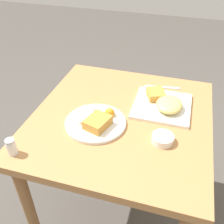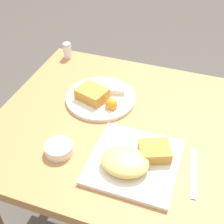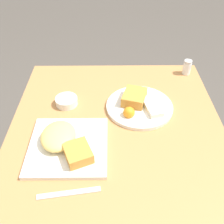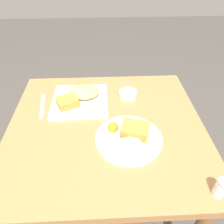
{
  "view_description": "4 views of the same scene",
  "coord_description": "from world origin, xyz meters",
  "views": [
    {
      "loc": [
        -0.89,
        -0.22,
        1.45
      ],
      "look_at": [
        -0.02,
        0.04,
        0.76
      ],
      "focal_mm": 42.0,
      "sensor_mm": 36.0,
      "label": 1
    },
    {
      "loc": [
        0.26,
        -0.76,
        1.46
      ],
      "look_at": [
        -0.0,
        -0.02,
        0.79
      ],
      "focal_mm": 50.0,
      "sensor_mm": 36.0,
      "label": 2
    },
    {
      "loc": [
        0.71,
        -0.02,
        1.4
      ],
      "look_at": [
        0.0,
        -0.02,
        0.79
      ],
      "focal_mm": 42.0,
      "sensor_mm": 36.0,
      "label": 3
    },
    {
      "loc": [
        0.01,
        0.67,
        1.36
      ],
      "look_at": [
        -0.03,
        -0.02,
        0.79
      ],
      "focal_mm": 35.0,
      "sensor_mm": 36.0,
      "label": 4
    }
  ],
  "objects": [
    {
      "name": "salt_shaker",
      "position": [
        -0.34,
        0.33,
        0.76
      ],
      "size": [
        0.04,
        0.04,
        0.07
      ],
      "color": "white",
      "rests_on": "dining_table"
    },
    {
      "name": "plate_square_near",
      "position": [
        0.12,
        -0.17,
        0.76
      ],
      "size": [
        0.26,
        0.26,
        0.06
      ],
      "color": "white",
      "rests_on": "dining_table"
    },
    {
      "name": "plate_oval_far",
      "position": [
        -0.09,
        0.09,
        0.75
      ],
      "size": [
        0.26,
        0.26,
        0.05
      ],
      "color": "white",
      "rests_on": "dining_table"
    },
    {
      "name": "ground_plane",
      "position": [
        0.0,
        0.0,
        0.0
      ],
      "size": [
        8.0,
        8.0,
        0.0
      ],
      "primitive_type": "plane",
      "color": "#4C4742"
    },
    {
      "name": "sauce_ramekin",
      "position": [
        -0.11,
        -0.2,
        0.75
      ],
      "size": [
        0.09,
        0.09,
        0.03
      ],
      "color": "white",
      "rests_on": "dining_table"
    },
    {
      "name": "dining_table",
      "position": [
        0.0,
        0.0,
        0.63
      ],
      "size": [
        0.82,
        0.78,
        0.73
      ],
      "color": "#B27A47",
      "rests_on": "ground_plane"
    },
    {
      "name": "butter_knife",
      "position": [
        0.29,
        -0.14,
        0.74
      ],
      "size": [
        0.04,
        0.18,
        0.0
      ],
      "rotation": [
        0.0,
        0.0,
        1.71
      ],
      "color": "silver",
      "rests_on": "dining_table"
    }
  ]
}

